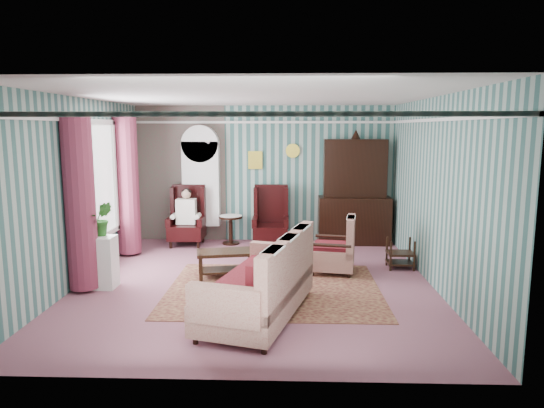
{
  "coord_description": "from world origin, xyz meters",
  "views": [
    {
      "loc": [
        0.51,
        -7.37,
        2.42
      ],
      "look_at": [
        0.24,
        0.6,
        1.17
      ],
      "focal_mm": 32.0,
      "sensor_mm": 36.0,
      "label": 1
    }
  ],
  "objects_px": {
    "bookcase": "(201,190)",
    "plant_stand": "(98,262)",
    "wingback_left": "(187,216)",
    "floral_armchair": "(333,242)",
    "sofa": "(258,278)",
    "dresser_hutch": "(355,188)",
    "wingback_right": "(271,216)",
    "nest_table": "(400,253)",
    "round_side_table": "(231,230)",
    "coffee_table": "(226,264)",
    "seated_woman": "(187,217)"
  },
  "relations": [
    {
      "from": "bookcase",
      "to": "plant_stand",
      "type": "bearing_deg",
      "value": -108.49
    },
    {
      "from": "wingback_left",
      "to": "bookcase",
      "type": "bearing_deg",
      "value": 57.34
    },
    {
      "from": "floral_armchair",
      "to": "wingback_left",
      "type": "bearing_deg",
      "value": 66.82
    },
    {
      "from": "plant_stand",
      "to": "sofa",
      "type": "xyz_separation_m",
      "value": [
        2.52,
        -1.08,
        0.12
      ]
    },
    {
      "from": "dresser_hutch",
      "to": "floral_armchair",
      "type": "distance_m",
      "value": 2.29
    },
    {
      "from": "wingback_right",
      "to": "plant_stand",
      "type": "height_order",
      "value": "wingback_right"
    },
    {
      "from": "nest_table",
      "to": "plant_stand",
      "type": "height_order",
      "value": "plant_stand"
    },
    {
      "from": "round_side_table",
      "to": "floral_armchair",
      "type": "xyz_separation_m",
      "value": [
        1.96,
        -1.98,
        0.22
      ]
    },
    {
      "from": "wingback_right",
      "to": "coffee_table",
      "type": "xyz_separation_m",
      "value": [
        -0.66,
        -2.15,
        -0.41
      ]
    },
    {
      "from": "dresser_hutch",
      "to": "floral_armchair",
      "type": "xyz_separation_m",
      "value": [
        -0.64,
        -2.1,
        -0.66
      ]
    },
    {
      "from": "round_side_table",
      "to": "plant_stand",
      "type": "bearing_deg",
      "value": -120.38
    },
    {
      "from": "nest_table",
      "to": "wingback_right",
      "type": "bearing_deg",
      "value": 146.25
    },
    {
      "from": "plant_stand",
      "to": "coffee_table",
      "type": "height_order",
      "value": "plant_stand"
    },
    {
      "from": "sofa",
      "to": "floral_armchair",
      "type": "height_order",
      "value": "floral_armchair"
    },
    {
      "from": "plant_stand",
      "to": "coffee_table",
      "type": "relative_size",
      "value": 0.85
    },
    {
      "from": "dresser_hutch",
      "to": "seated_woman",
      "type": "height_order",
      "value": "dresser_hutch"
    },
    {
      "from": "bookcase",
      "to": "sofa",
      "type": "relative_size",
      "value": 1.02
    },
    {
      "from": "wingback_left",
      "to": "floral_armchair",
      "type": "relative_size",
      "value": 1.19
    },
    {
      "from": "bookcase",
      "to": "floral_armchair",
      "type": "bearing_deg",
      "value": -40.34
    },
    {
      "from": "wingback_right",
      "to": "round_side_table",
      "type": "bearing_deg",
      "value": 169.99
    },
    {
      "from": "bookcase",
      "to": "wingback_left",
      "type": "height_order",
      "value": "bookcase"
    },
    {
      "from": "wingback_right",
      "to": "sofa",
      "type": "height_order",
      "value": "wingback_right"
    },
    {
      "from": "floral_armchair",
      "to": "coffee_table",
      "type": "relative_size",
      "value": 1.11
    },
    {
      "from": "nest_table",
      "to": "coffee_table",
      "type": "xyz_separation_m",
      "value": [
        -2.98,
        -0.6,
        -0.05
      ]
    },
    {
      "from": "dresser_hutch",
      "to": "nest_table",
      "type": "relative_size",
      "value": 4.37
    },
    {
      "from": "wingback_left",
      "to": "coffee_table",
      "type": "height_order",
      "value": "wingback_left"
    },
    {
      "from": "seated_woman",
      "to": "round_side_table",
      "type": "height_order",
      "value": "seated_woman"
    },
    {
      "from": "wingback_right",
      "to": "wingback_left",
      "type": "bearing_deg",
      "value": 180.0
    },
    {
      "from": "dresser_hutch",
      "to": "wingback_right",
      "type": "relative_size",
      "value": 1.89
    },
    {
      "from": "round_side_table",
      "to": "sofa",
      "type": "bearing_deg",
      "value": -78.35
    },
    {
      "from": "seated_woman",
      "to": "coffee_table",
      "type": "bearing_deg",
      "value": -63.02
    },
    {
      "from": "sofa",
      "to": "plant_stand",
      "type": "bearing_deg",
      "value": 82.26
    },
    {
      "from": "dresser_hutch",
      "to": "coffee_table",
      "type": "xyz_separation_m",
      "value": [
        -2.41,
        -2.42,
        -0.96
      ]
    },
    {
      "from": "seated_woman",
      "to": "floral_armchair",
      "type": "xyz_separation_m",
      "value": [
        2.86,
        -1.83,
        -0.07
      ]
    },
    {
      "from": "bookcase",
      "to": "dresser_hutch",
      "type": "bearing_deg",
      "value": -2.11
    },
    {
      "from": "sofa",
      "to": "coffee_table",
      "type": "relative_size",
      "value": 2.34
    },
    {
      "from": "sofa",
      "to": "dresser_hutch",
      "type": "bearing_deg",
      "value": -7.94
    },
    {
      "from": "wingback_right",
      "to": "round_side_table",
      "type": "height_order",
      "value": "wingback_right"
    },
    {
      "from": "wingback_right",
      "to": "seated_woman",
      "type": "height_order",
      "value": "wingback_right"
    },
    {
      "from": "wingback_left",
      "to": "seated_woman",
      "type": "distance_m",
      "value": 0.04
    },
    {
      "from": "nest_table",
      "to": "floral_armchair",
      "type": "xyz_separation_m",
      "value": [
        -1.21,
        -0.28,
        0.25
      ]
    },
    {
      "from": "bookcase",
      "to": "floral_armchair",
      "type": "distance_m",
      "value": 3.48
    },
    {
      "from": "round_side_table",
      "to": "sofa",
      "type": "relative_size",
      "value": 0.27
    },
    {
      "from": "sofa",
      "to": "wingback_right",
      "type": "bearing_deg",
      "value": 15.07
    },
    {
      "from": "seated_woman",
      "to": "plant_stand",
      "type": "bearing_deg",
      "value": -106.22
    },
    {
      "from": "wingback_right",
      "to": "seated_woman",
      "type": "distance_m",
      "value": 1.75
    },
    {
      "from": "nest_table",
      "to": "sofa",
      "type": "bearing_deg",
      "value": -135.83
    },
    {
      "from": "bookcase",
      "to": "wingback_right",
      "type": "bearing_deg",
      "value": -14.57
    },
    {
      "from": "coffee_table",
      "to": "seated_woman",
      "type": "bearing_deg",
      "value": 116.98
    },
    {
      "from": "wingback_right",
      "to": "round_side_table",
      "type": "xyz_separation_m",
      "value": [
        -0.85,
        0.15,
        -0.33
      ]
    }
  ]
}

